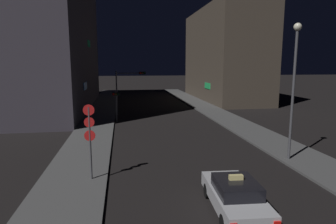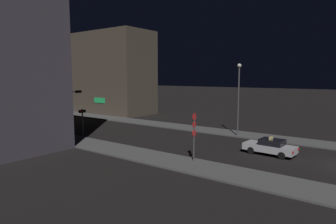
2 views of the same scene
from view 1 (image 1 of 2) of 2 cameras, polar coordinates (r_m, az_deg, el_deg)
name	(u,v)px [view 1 (image 1 of 2)]	position (r m, az deg, el deg)	size (l,w,h in m)	color
sidewalk_left	(100,114)	(35.53, -13.12, -0.47)	(3.49, 65.21, 0.14)	#4C4C4C
sidewalk_right	(213,111)	(37.21, 8.84, 0.10)	(3.49, 65.21, 0.14)	#4C4C4C
building_facade_left	(45,37)	(43.37, -22.99, 13.32)	(11.38, 30.93, 19.06)	#3D3842
building_facade_right	(223,55)	(50.88, 10.83, 10.88)	(8.14, 22.72, 14.97)	#473D33
taxi	(235,195)	(12.54, 12.96, -15.61)	(2.08, 4.55, 1.62)	#B7B7BC
traffic_light_overhead	(128,83)	(34.98, -7.91, 5.59)	(3.55, 0.42, 5.19)	#47474C
traffic_light_left_kerb	(116,100)	(30.42, -10.14, 2.34)	(0.80, 0.42, 3.22)	#47474C
sign_pole_left	(90,135)	(15.19, -15.09, -4.37)	(0.56, 0.10, 3.87)	#47474C
street_lamp_near_block	(294,75)	(19.03, 23.53, 6.75)	(0.46, 0.46, 8.22)	#47474C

